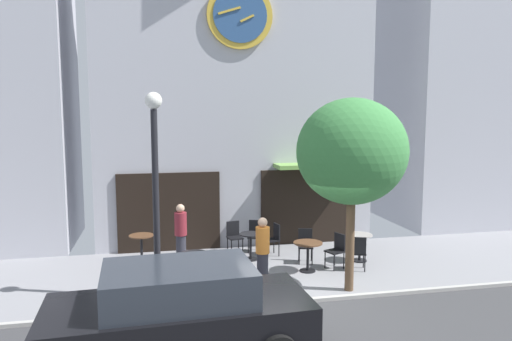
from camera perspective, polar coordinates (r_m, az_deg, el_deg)
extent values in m
cube|color=gray|center=(12.77, 2.44, -11.64)|extent=(26.05, 4.62, 0.05)
cube|color=#A8A5A0|center=(10.68, 5.58, -15.07)|extent=(26.05, 0.12, 0.08)
cube|color=#B2B2BC|center=(15.28, -2.60, 10.10)|extent=(8.43, 2.02, 9.78)
cylinder|color=gold|center=(14.47, -1.92, 17.88)|extent=(1.91, 0.10, 1.91)
cylinder|color=#2D5184|center=(14.41, -1.88, 17.93)|extent=(1.56, 0.04, 1.56)
cube|color=gold|center=(14.39, -1.05, 17.56)|extent=(0.41, 0.03, 0.24)
cube|color=gold|center=(14.34, -3.17, 18.38)|extent=(0.65, 0.03, 0.26)
cube|color=black|center=(14.30, -10.23, -4.86)|extent=(2.95, 0.10, 2.30)
cube|color=black|center=(15.01, 6.13, -4.23)|extent=(2.95, 0.10, 2.30)
cube|color=#72A84C|center=(14.60, 7.51, 0.60)|extent=(2.70, 0.90, 0.12)
cube|color=#B2B2BC|center=(20.25, 22.73, 17.30)|extent=(5.16, 4.91, 15.76)
cylinder|color=black|center=(11.06, -11.50, -13.63)|extent=(0.32, 0.32, 0.36)
cylinder|color=black|center=(10.56, -11.74, -4.08)|extent=(0.14, 0.14, 4.10)
sphere|color=white|center=(10.37, -12.04, 8.10)|extent=(0.36, 0.36, 0.36)
cylinder|color=brown|center=(11.17, 11.06, -8.17)|extent=(0.20, 0.20, 2.30)
ellipsoid|color=#3D8442|center=(10.83, 11.30, 2.23)|extent=(2.49, 2.24, 2.36)
cylinder|color=black|center=(13.50, -13.38, -9.03)|extent=(0.07, 0.07, 0.75)
cylinder|color=black|center=(13.60, -13.34, -10.49)|extent=(0.40, 0.40, 0.03)
cylinder|color=brown|center=(13.40, -13.43, -7.50)|extent=(0.65, 0.65, 0.03)
cylinder|color=black|center=(11.57, -7.30, -11.58)|extent=(0.07, 0.07, 0.75)
cylinder|color=black|center=(11.69, -7.27, -13.26)|extent=(0.40, 0.40, 0.03)
cylinder|color=black|center=(11.45, -7.33, -9.79)|extent=(0.70, 0.70, 0.03)
cylinder|color=black|center=(13.39, -0.64, -9.02)|extent=(0.07, 0.07, 0.72)
cylinder|color=black|center=(13.49, -0.64, -10.44)|extent=(0.40, 0.40, 0.03)
cylinder|color=black|center=(13.29, -0.64, -7.52)|extent=(0.62, 0.62, 0.03)
cylinder|color=black|center=(12.52, 6.14, -10.15)|extent=(0.07, 0.07, 0.74)
cylinder|color=black|center=(12.63, 6.12, -11.70)|extent=(0.40, 0.40, 0.03)
cylinder|color=brown|center=(12.42, 6.17, -8.52)|extent=(0.74, 0.74, 0.03)
cylinder|color=black|center=(13.57, 12.16, -8.94)|extent=(0.07, 0.07, 0.73)
cylinder|color=black|center=(13.67, 12.13, -10.36)|extent=(0.40, 0.40, 0.03)
cylinder|color=gray|center=(13.48, 12.20, -7.45)|extent=(0.67, 0.67, 0.03)
cube|color=black|center=(13.99, -2.50, -7.95)|extent=(0.47, 0.47, 0.04)
cube|color=black|center=(14.10, -2.76, -6.90)|extent=(0.38, 0.11, 0.45)
cylinder|color=black|center=(13.84, -2.91, -9.09)|extent=(0.03, 0.03, 0.45)
cylinder|color=black|center=(13.96, -1.58, -8.95)|extent=(0.03, 0.03, 0.45)
cylinder|color=black|center=(14.15, -3.39, -8.73)|extent=(0.03, 0.03, 0.45)
cylinder|color=black|center=(14.26, -2.08, -8.60)|extent=(0.03, 0.03, 0.45)
cube|color=black|center=(14.11, -0.14, -7.83)|extent=(0.50, 0.50, 0.04)
cube|color=black|center=(14.22, -0.06, -6.77)|extent=(0.37, 0.15, 0.45)
cylinder|color=black|center=(14.02, -0.91, -8.87)|extent=(0.03, 0.03, 0.45)
cylinder|color=black|center=(13.99, 0.49, -8.91)|extent=(0.03, 0.03, 0.45)
cylinder|color=black|center=(14.35, -0.75, -8.51)|extent=(0.03, 0.03, 0.45)
cylinder|color=black|center=(14.31, 0.62, -8.54)|extent=(0.03, 0.03, 0.45)
cube|color=black|center=(12.83, 11.94, -9.48)|extent=(0.51, 0.51, 0.04)
cube|color=black|center=(12.59, 12.04, -8.73)|extent=(0.37, 0.16, 0.45)
cylinder|color=black|center=(13.07, 12.60, -10.22)|extent=(0.03, 0.03, 0.45)
cylinder|color=black|center=(13.04, 11.09, -10.22)|extent=(0.03, 0.03, 0.45)
cylinder|color=black|center=(12.75, 12.76, -10.66)|extent=(0.03, 0.03, 0.45)
cylinder|color=black|center=(12.71, 11.21, -10.67)|extent=(0.03, 0.03, 0.45)
cube|color=black|center=(12.82, 9.28, -9.43)|extent=(0.52, 0.52, 0.04)
cube|color=black|center=(12.88, 9.89, -8.33)|extent=(0.18, 0.37, 0.45)
cylinder|color=black|center=(12.89, 8.17, -10.36)|extent=(0.03, 0.03, 0.45)
cylinder|color=black|center=(12.65, 9.22, -10.71)|extent=(0.03, 0.03, 0.45)
cylinder|color=black|center=(13.11, 9.29, -10.08)|extent=(0.03, 0.03, 0.45)
cylinder|color=black|center=(12.88, 10.34, -10.42)|extent=(0.03, 0.03, 0.45)
cube|color=black|center=(13.17, 5.88, -8.93)|extent=(0.49, 0.49, 0.04)
cube|color=black|center=(13.28, 5.85, -7.79)|extent=(0.38, 0.14, 0.45)
cylinder|color=black|center=(13.06, 5.15, -10.09)|extent=(0.03, 0.03, 0.45)
cylinder|color=black|center=(13.08, 6.66, -10.08)|extent=(0.03, 0.03, 0.45)
cylinder|color=black|center=(13.39, 5.09, -9.66)|extent=(0.03, 0.03, 0.45)
cylinder|color=black|center=(13.40, 6.56, -9.66)|extent=(0.03, 0.03, 0.45)
cube|color=black|center=(13.76, 1.79, -8.21)|extent=(0.47, 0.47, 0.04)
cube|color=black|center=(13.78, 2.48, -7.22)|extent=(0.11, 0.38, 0.45)
cylinder|color=black|center=(13.90, 0.84, -9.01)|extent=(0.03, 0.03, 0.45)
cylinder|color=black|center=(13.60, 1.42, -9.37)|extent=(0.03, 0.03, 0.45)
cylinder|color=black|center=(14.04, 2.13, -8.86)|extent=(0.03, 0.03, 0.45)
cylinder|color=black|center=(13.74, 2.73, -9.21)|extent=(0.03, 0.03, 0.45)
cylinder|color=#2D2D38|center=(11.26, 0.78, -11.79)|extent=(0.35, 0.35, 0.85)
cylinder|color=orange|center=(11.05, 0.79, -8.23)|extent=(0.44, 0.44, 0.60)
sphere|color=tan|center=(10.95, 0.79, -6.15)|extent=(0.22, 0.22, 0.22)
cylinder|color=#2D2D38|center=(12.94, -8.85, -9.38)|extent=(0.32, 0.32, 0.85)
cylinder|color=maroon|center=(12.76, -8.91, -6.25)|extent=(0.39, 0.39, 0.60)
sphere|color=tan|center=(12.67, -8.95, -4.44)|extent=(0.22, 0.22, 0.22)
cube|color=black|center=(8.39, -9.06, -17.35)|extent=(4.38, 2.00, 0.75)
cube|color=#262B33|center=(8.14, -9.14, -13.14)|extent=(2.48, 1.69, 0.60)
cylinder|color=black|center=(9.53, -0.70, -16.02)|extent=(0.65, 0.25, 0.64)
cylinder|color=black|center=(9.33, -18.69, -16.91)|extent=(0.65, 0.25, 0.64)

